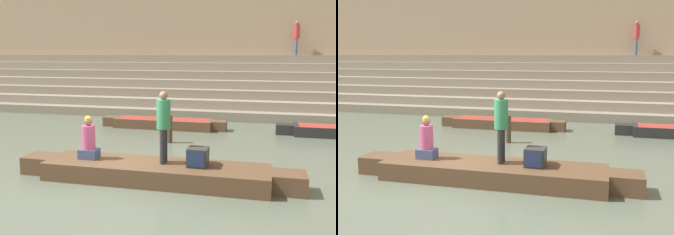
{
  "view_description": "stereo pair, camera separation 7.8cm",
  "coord_description": "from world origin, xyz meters",
  "views": [
    {
      "loc": [
        3.55,
        -8.34,
        2.98
      ],
      "look_at": [
        1.04,
        1.4,
        1.33
      ],
      "focal_mm": 42.0,
      "sensor_mm": 36.0,
      "label": 1
    },
    {
      "loc": [
        3.62,
        -8.32,
        2.98
      ],
      "look_at": [
        1.04,
        1.4,
        1.33
      ],
      "focal_mm": 42.0,
      "sensor_mm": 36.0,
      "label": 2
    }
  ],
  "objects": [
    {
      "name": "person_standing",
      "position": [
        1.21,
        0.3,
        1.41
      ],
      "size": [
        0.32,
        0.32,
        1.69
      ],
      "rotation": [
        0.0,
        0.0,
        0.04
      ],
      "color": "#28282D",
      "rests_on": "rowboat_main"
    },
    {
      "name": "person_on_steps",
      "position": [
        4.84,
        13.56,
        3.91
      ],
      "size": [
        0.29,
        0.29,
        1.76
      ],
      "rotation": [
        0.0,
        0.0,
        5.15
      ],
      "color": "#3D4C75",
      "rests_on": "ghat_steps"
    },
    {
      "name": "ghat_steps",
      "position": [
        0.0,
        12.09,
        1.03
      ],
      "size": [
        36.0,
        5.14,
        2.88
      ],
      "color": "gray",
      "rests_on": "ground"
    },
    {
      "name": "tv_set",
      "position": [
        2.04,
        0.23,
        0.64
      ],
      "size": [
        0.46,
        0.48,
        0.43
      ],
      "rotation": [
        0.0,
        0.0,
        0.01
      ],
      "color": "#2D2D2D",
      "rests_on": "rowboat_main"
    },
    {
      "name": "back_wall",
      "position": [
        0.0,
        14.52,
        3.7
      ],
      "size": [
        34.2,
        1.28,
        7.46
      ],
      "color": "tan",
      "rests_on": "ground"
    },
    {
      "name": "moored_boat_distant",
      "position": [
        -0.52,
        6.7,
        0.2
      ],
      "size": [
        5.05,
        1.07,
        0.38
      ],
      "rotation": [
        0.0,
        0.0,
        0.03
      ],
      "color": "brown",
      "rests_on": "ground"
    },
    {
      "name": "person_rowing",
      "position": [
        -0.66,
        0.22,
        0.86
      ],
      "size": [
        0.45,
        0.35,
        1.06
      ],
      "rotation": [
        0.0,
        0.0,
        -0.29
      ],
      "color": "#3D4C75",
      "rests_on": "rowboat_main"
    },
    {
      "name": "rowboat_main",
      "position": [
        1.03,
        0.21,
        0.23
      ],
      "size": [
        6.77,
        1.46,
        0.43
      ],
      "rotation": [
        0.0,
        0.0,
        -0.0
      ],
      "color": "brown",
      "rests_on": "ground"
    },
    {
      "name": "ground_plane",
      "position": [
        0.0,
        0.0,
        0.0
      ],
      "size": [
        120.0,
        120.0,
        0.0
      ],
      "primitive_type": "plane",
      "color": "#566051"
    },
    {
      "name": "mooring_post",
      "position": [
        0.38,
        4.19,
        0.47
      ],
      "size": [
        0.18,
        0.18,
        0.94
      ],
      "primitive_type": "cylinder",
      "color": "#473828",
      "rests_on": "ground"
    }
  ]
}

